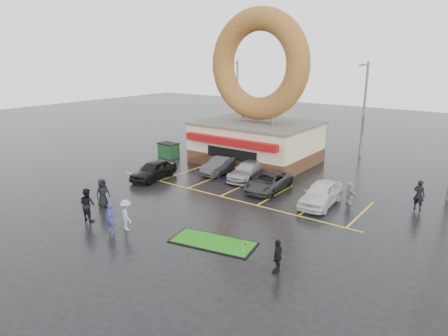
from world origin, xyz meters
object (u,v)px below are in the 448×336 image
Objects in this scene: streetlight_left at (237,99)px; car_grey at (268,182)px; car_dgrey at (221,165)px; person_blue at (110,218)px; donut_shop at (257,113)px; car_white at (321,194)px; streetlight_mid at (364,107)px; car_silver at (248,171)px; person_cameraman at (278,256)px; dumpster at (169,150)px; putting_green at (213,242)px; car_black at (154,170)px.

car_grey is at bearing -48.02° from streetlight_left.
car_dgrey is 13.10m from person_blue.
donut_shop is at bearing 86.01° from person_blue.
car_grey is 2.72× the size of person_blue.
car_white is (9.31, -7.01, -3.69)m from donut_shop.
car_dgrey is 0.91× the size of car_grey.
streetlight_mid is at bearing 62.44° from car_dgrey.
streetlight_mid is (7.00, 7.95, 0.32)m from donut_shop.
car_silver is 14.27m from person_cameraman.
donut_shop is at bearing 139.47° from car_white.
streetlight_mid is 5.00× the size of dumpster.
person_cameraman is 4.25m from putting_green.
dumpster is (-10.06, 1.42, -0.03)m from car_silver.
streetlight_mid is at bearing 4.09° from streetlight_left.
car_dgrey is at bearing 173.46° from car_silver.
car_black is 1.03× the size of car_dgrey.
streetlight_left is 2.13× the size of car_dgrey.
streetlight_left is 29.66m from person_cameraman.
car_white is (4.26, -0.57, 0.13)m from car_grey.
person_cameraman reaches higher than car_black.
streetlight_left is 5.30× the size of person_blue.
putting_green is (14.77, -12.01, -0.61)m from dumpster.
streetlight_mid is 1.98× the size of car_white.
car_black is (-10.68, -17.42, -4.04)m from streetlight_mid.
car_dgrey is 9.86m from car_white.
streetlight_mid is 5.30× the size of person_blue.
person_blue reaches higher than person_cameraman.
person_blue reaches higher than dumpster.
car_black is 0.93× the size of car_silver.
person_cameraman is 0.34× the size of putting_green.
car_dgrey reaches higher than car_grey.
putting_green is at bearing -80.47° from car_grey.
streetlight_left is at bearing 121.25° from car_dgrey.
streetlight_left and streetlight_mid have the same top height.
donut_shop reaches higher than car_grey.
car_black is 0.91× the size of putting_green.
streetlight_mid is 15.10m from car_grey.
donut_shop is at bearing 62.85° from car_black.
streetlight_left is 1.00× the size of streetlight_mid.
person_cameraman is at bearing -80.20° from streetlight_mid.
car_white reaches higher than putting_green.
person_blue is 17.18m from dumpster.
putting_green is at bearing -58.08° from streetlight_left.
dumpster is at bearing -155.35° from donut_shop.
streetlight_mid is 15.65m from car_white.
person_blue is at bearing -79.08° from car_dgrey.
streetlight_mid is 15.41m from car_dgrey.
streetlight_mid is 14.34m from car_silver.
dumpster is (-14.75, -11.50, -4.13)m from streetlight_mid.
streetlight_left is 1.88× the size of putting_green.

